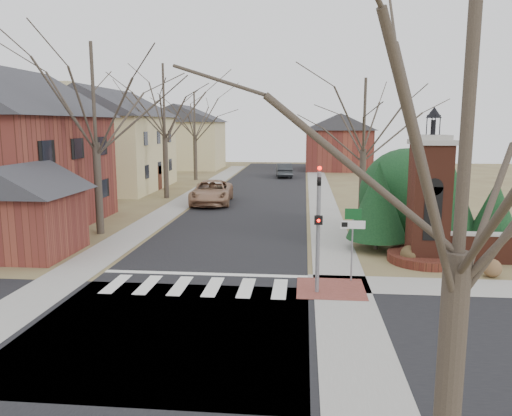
# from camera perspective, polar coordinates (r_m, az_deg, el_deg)

# --- Properties ---
(ground) EXTENTS (120.00, 120.00, 0.00)m
(ground) POSITION_cam_1_polar(r_m,az_deg,el_deg) (17.57, -7.36, -9.73)
(ground) COLOR brown
(ground) RESTS_ON ground
(main_street) EXTENTS (8.00, 70.00, 0.01)m
(main_street) POSITION_cam_1_polar(r_m,az_deg,el_deg) (38.77, -0.15, 1.02)
(main_street) COLOR black
(main_street) RESTS_ON ground
(cross_street) EXTENTS (120.00, 8.00, 0.01)m
(cross_street) POSITION_cam_1_polar(r_m,az_deg,el_deg) (14.86, -9.99, -13.49)
(cross_street) COLOR black
(cross_street) RESTS_ON ground
(crosswalk_zone) EXTENTS (8.00, 2.20, 0.02)m
(crosswalk_zone) POSITION_cam_1_polar(r_m,az_deg,el_deg) (18.30, -6.80, -8.89)
(crosswalk_zone) COLOR silver
(crosswalk_zone) RESTS_ON ground
(stop_bar) EXTENTS (8.00, 0.35, 0.02)m
(stop_bar) POSITION_cam_1_polar(r_m,az_deg,el_deg) (19.70, -5.87, -7.52)
(stop_bar) COLOR silver
(stop_bar) RESTS_ON ground
(sidewalk_right_main) EXTENTS (2.00, 60.00, 0.02)m
(sidewalk_right_main) POSITION_cam_1_polar(r_m,az_deg,el_deg) (38.61, 7.55, 0.91)
(sidewalk_right_main) COLOR gray
(sidewalk_right_main) RESTS_ON ground
(sidewalk_left) EXTENTS (2.00, 60.00, 0.02)m
(sidewalk_left) POSITION_cam_1_polar(r_m,az_deg,el_deg) (39.62, -7.66, 1.13)
(sidewalk_left) COLOR gray
(sidewalk_left) RESTS_ON ground
(curb_apron) EXTENTS (2.40, 2.40, 0.02)m
(curb_apron) POSITION_cam_1_polar(r_m,az_deg,el_deg) (18.12, 8.53, -9.11)
(curb_apron) COLOR brown
(curb_apron) RESTS_ON ground
(traffic_signal_pole) EXTENTS (0.28, 0.41, 4.50)m
(traffic_signal_pole) POSITION_cam_1_polar(r_m,az_deg,el_deg) (17.03, 7.14, -1.33)
(traffic_signal_pole) COLOR slate
(traffic_signal_pole) RESTS_ON ground
(sign_post) EXTENTS (0.90, 0.07, 2.75)m
(sign_post) POSITION_cam_1_polar(r_m,az_deg,el_deg) (18.63, 10.97, -2.49)
(sign_post) COLOR slate
(sign_post) RESTS_ON ground
(brick_gate_monument) EXTENTS (3.20, 3.20, 6.47)m
(brick_gate_monument) POSITION_cam_1_polar(r_m,az_deg,el_deg) (22.07, 19.09, -0.39)
(brick_gate_monument) COLOR #542518
(brick_gate_monument) RESTS_ON ground
(house_stucco_left) EXTENTS (9.80, 12.80, 9.28)m
(house_stucco_left) POSITION_cam_1_polar(r_m,az_deg,el_deg) (46.49, -16.48, 7.75)
(house_stucco_left) COLOR #CCC188
(house_stucco_left) RESTS_ON ground
(garage_left) EXTENTS (4.80, 4.80, 4.29)m
(garage_left) POSITION_cam_1_polar(r_m,az_deg,el_deg) (24.29, -25.00, 0.28)
(garage_left) COLOR brown
(garage_left) RESTS_ON ground
(house_distant_left) EXTENTS (10.80, 8.80, 8.53)m
(house_distant_left) POSITION_cam_1_polar(r_m,az_deg,el_deg) (66.08, -8.40, 8.18)
(house_distant_left) COLOR #CCC188
(house_distant_left) RESTS_ON ground
(house_distant_right) EXTENTS (8.80, 8.80, 7.30)m
(house_distant_right) POSITION_cam_1_polar(r_m,az_deg,el_deg) (64.31, 9.34, 7.58)
(house_distant_right) COLOR brown
(house_distant_right) RESTS_ON ground
(evergreen_near) EXTENTS (2.80, 2.80, 4.10)m
(evergreen_near) POSITION_cam_1_polar(r_m,az_deg,el_deg) (23.66, 13.75, 0.83)
(evergreen_near) COLOR #473D33
(evergreen_near) RESTS_ON ground
(evergreen_mid) EXTENTS (3.40, 3.40, 4.70)m
(evergreen_mid) POSITION_cam_1_polar(r_m,az_deg,el_deg) (25.46, 20.77, 1.77)
(evergreen_mid) COLOR #473D33
(evergreen_mid) RESTS_ON ground
(evergreen_far) EXTENTS (2.40, 2.40, 3.30)m
(evergreen_far) POSITION_cam_1_polar(r_m,az_deg,el_deg) (25.22, 25.64, -0.23)
(evergreen_far) COLOR #473D33
(evergreen_far) RESTS_ON ground
(evergreen_mass) EXTENTS (4.80, 4.80, 4.80)m
(evergreen_mass) POSITION_cam_1_polar(r_m,az_deg,el_deg) (26.39, 16.87, 1.80)
(evergreen_mass) COLOR black
(evergreen_mass) RESTS_ON ground
(bare_tree_0) EXTENTS (8.05, 8.05, 11.15)m
(bare_tree_0) POSITION_cam_1_polar(r_m,az_deg,el_deg) (27.43, -18.15, 13.12)
(bare_tree_0) COLOR #473D33
(bare_tree_0) RESTS_ON ground
(bare_tree_1) EXTENTS (8.40, 8.40, 11.64)m
(bare_tree_1) POSITION_cam_1_polar(r_m,az_deg,el_deg) (39.71, -10.52, 12.69)
(bare_tree_1) COLOR #473D33
(bare_tree_1) RESTS_ON ground
(bare_tree_2) EXTENTS (7.35, 7.35, 10.19)m
(bare_tree_2) POSITION_cam_1_polar(r_m,az_deg,el_deg) (52.39, -7.05, 10.89)
(bare_tree_2) COLOR #473D33
(bare_tree_2) RESTS_ON ground
(bare_tree_3) EXTENTS (7.00, 7.00, 9.70)m
(bare_tree_3) POSITION_cam_1_polar(r_m,az_deg,el_deg) (32.37, 12.33, 10.98)
(bare_tree_3) COLOR #473D33
(bare_tree_3) RESTS_ON ground
(bare_tree_4) EXTENTS (6.65, 6.65, 9.21)m
(bare_tree_4) POSITION_cam_1_polar(r_m,az_deg,el_deg) (7.50, 23.29, 13.10)
(bare_tree_4) COLOR #473D33
(bare_tree_4) RESTS_ON ground
(pickup_truck) EXTENTS (3.25, 6.28, 1.69)m
(pickup_truck) POSITION_cam_1_polar(r_m,az_deg,el_deg) (36.63, -5.09, 1.81)
(pickup_truck) COLOR #9E7356
(pickup_truck) RESTS_ON ground
(distant_car) EXTENTS (2.06, 4.77, 1.53)m
(distant_car) POSITION_cam_1_polar(r_m,az_deg,el_deg) (54.95, 3.22, 4.35)
(distant_car) COLOR #2C2F32
(distant_car) RESTS_ON ground
(dry_shrub_left) EXTENTS (0.79, 0.79, 0.79)m
(dry_shrub_left) POSITION_cam_1_polar(r_m,az_deg,el_deg) (21.90, 17.16, -5.11)
(dry_shrub_left) COLOR #4D3D23
(dry_shrub_left) RESTS_ON ground
(dry_shrub_right) EXTENTS (0.71, 0.71, 0.71)m
(dry_shrub_right) POSITION_cam_1_polar(r_m,az_deg,el_deg) (21.17, 25.37, -6.23)
(dry_shrub_right) COLOR brown
(dry_shrub_right) RESTS_ON ground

